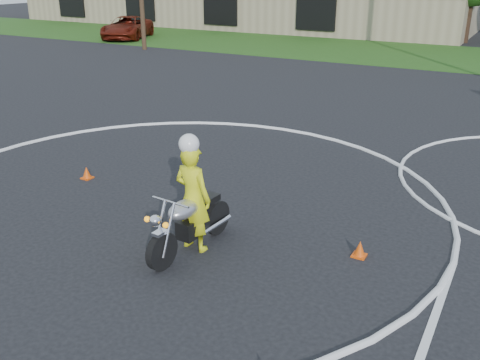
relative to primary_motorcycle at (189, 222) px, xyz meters
The scene contains 6 objects.
ground 2.19m from the primary_motorcycle, 146.56° to the right, with size 120.00×120.00×0.00m, color black.
grass_strip 25.90m from the primary_motorcycle, 93.92° to the left, with size 120.00×10.00×0.02m, color #1E4714.
course_markings 3.26m from the primary_motorcycle, 82.81° to the left, with size 19.05×19.05×0.12m.
primary_motorcycle is the anchor object (origin of this frame).
rider_primary_grp 0.50m from the primary_motorcycle, 90.24° to the left, with size 0.76×0.53×2.17m.
pickup_grp 31.79m from the primary_motorcycle, 132.02° to the left, with size 4.38×6.07×1.53m.
Camera 1 is at (6.66, -5.81, 4.76)m, focal length 40.00 mm.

